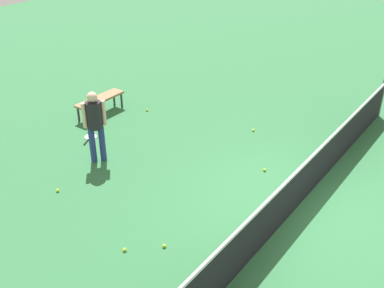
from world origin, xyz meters
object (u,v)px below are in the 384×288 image
(courtside_bench, at_px, (100,100))
(tennis_ball_baseline, at_px, (164,246))
(tennis_ball_midcourt, at_px, (58,190))
(tennis_racket_near_player, at_px, (90,137))
(tennis_ball_near_player, at_px, (125,250))
(tennis_ball_by_net, at_px, (147,110))
(tennis_ball_stray_right, at_px, (265,170))
(player_near_side, at_px, (95,121))
(tennis_ball_stray_left, at_px, (253,130))

(courtside_bench, bearing_deg, tennis_ball_baseline, 56.97)
(tennis_ball_midcourt, bearing_deg, tennis_racket_near_player, -149.02)
(tennis_ball_near_player, bearing_deg, tennis_ball_by_net, -142.58)
(tennis_ball_near_player, distance_m, tennis_ball_by_net, 5.71)
(tennis_racket_near_player, bearing_deg, tennis_ball_baseline, 63.65)
(tennis_ball_midcourt, distance_m, tennis_ball_stray_right, 4.46)
(tennis_ball_near_player, height_order, tennis_ball_stray_right, same)
(player_near_side, bearing_deg, tennis_ball_near_player, 54.20)
(tennis_ball_stray_right, height_order, courtside_bench, courtside_bench)
(tennis_ball_midcourt, height_order, tennis_ball_baseline, same)
(tennis_ball_by_net, distance_m, tennis_ball_midcourt, 4.21)
(tennis_racket_near_player, distance_m, tennis_ball_stray_right, 4.45)
(tennis_ball_midcourt, relative_size, tennis_ball_baseline, 1.00)
(tennis_ball_near_player, bearing_deg, tennis_ball_midcourt, -101.41)
(tennis_ball_by_net, height_order, tennis_ball_midcourt, same)
(tennis_ball_baseline, bearing_deg, tennis_ball_stray_right, 176.16)
(tennis_ball_baseline, bearing_deg, tennis_ball_midcourt, -89.82)
(tennis_ball_midcourt, bearing_deg, player_near_side, -170.63)
(courtside_bench, bearing_deg, tennis_ball_stray_right, 90.91)
(tennis_ball_near_player, bearing_deg, tennis_racket_near_player, -124.96)
(tennis_ball_baseline, relative_size, tennis_ball_stray_right, 1.00)
(player_near_side, xyz_separation_m, tennis_ball_stray_left, (-3.38, 2.13, -0.98))
(tennis_ball_by_net, distance_m, tennis_ball_stray_left, 3.10)
(tennis_ball_baseline, bearing_deg, tennis_ball_by_net, -135.64)
(tennis_ball_stray_left, bearing_deg, courtside_bench, -67.79)
(tennis_ball_near_player, relative_size, courtside_bench, 0.04)
(tennis_ball_baseline, distance_m, courtside_bench, 5.81)
(tennis_ball_midcourt, xyz_separation_m, courtside_bench, (-3.17, -2.01, 0.38))
(tennis_ball_stray_right, bearing_deg, courtside_bench, -89.09)
(tennis_ball_near_player, distance_m, tennis_ball_stray_left, 5.26)
(tennis_racket_near_player, distance_m, tennis_ball_stray_left, 4.15)
(tennis_ball_stray_left, height_order, courtside_bench, courtside_bench)
(tennis_racket_near_player, height_order, tennis_ball_near_player, tennis_ball_near_player)
(player_near_side, distance_m, tennis_ball_stray_right, 3.90)
(tennis_ball_midcourt, xyz_separation_m, tennis_ball_stray_left, (-4.76, 1.90, 0.00))
(tennis_ball_near_player, bearing_deg, tennis_ball_stray_right, 169.23)
(tennis_ball_near_player, bearing_deg, tennis_ball_baseline, 134.60)
(tennis_ball_by_net, relative_size, tennis_ball_baseline, 1.00)
(tennis_ball_near_player, bearing_deg, tennis_ball_stray_left, -175.08)
(tennis_ball_near_player, height_order, tennis_ball_baseline, same)
(tennis_ball_near_player, height_order, tennis_ball_midcourt, same)
(tennis_ball_by_net, distance_m, tennis_ball_stray_right, 4.25)
(player_near_side, distance_m, tennis_ball_by_net, 2.98)
(tennis_ball_by_net, bearing_deg, courtside_bench, -45.18)
(tennis_ball_stray_left, bearing_deg, tennis_racket_near_player, -48.63)
(tennis_ball_baseline, relative_size, tennis_ball_stray_left, 1.00)
(tennis_ball_stray_right, bearing_deg, player_near_side, -60.57)
(tennis_racket_near_player, height_order, tennis_ball_stray_right, tennis_ball_stray_right)
(tennis_ball_by_net, xyz_separation_m, tennis_ball_stray_left, (-0.71, 3.02, 0.00))
(tennis_ball_midcourt, height_order, tennis_ball_stray_right, same)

